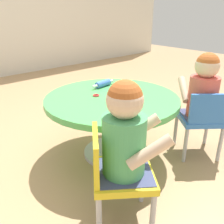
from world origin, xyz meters
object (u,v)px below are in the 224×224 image
at_px(craft_table, 112,110).
at_px(craft_scissors, 124,95).
at_px(rolling_pin, 103,84).
at_px(child_chair_left, 116,174).
at_px(child_chair_right, 201,119).
at_px(seated_child_right, 204,88).
at_px(seated_child_left, 125,133).

bearing_deg(craft_table, craft_scissors, -22.61).
height_order(craft_table, rolling_pin, rolling_pin).
xyz_separation_m(craft_table, craft_scissors, (0.09, -0.04, 0.11)).
relative_size(craft_table, child_chair_left, 1.81).
height_order(child_chair_right, seated_child_right, seated_child_right).
distance_m(craft_table, seated_child_right, 0.68).
bearing_deg(child_chair_left, craft_scissors, 42.74).
height_order(seated_child_left, rolling_pin, seated_child_left).
distance_m(child_chair_right, seated_child_right, 0.23).
bearing_deg(seated_child_left, child_chair_left, 142.96).
xyz_separation_m(seated_child_left, rolling_pin, (0.51, 0.77, -0.03)).
height_order(child_chair_right, rolling_pin, child_chair_right).
xyz_separation_m(seated_child_right, craft_scissors, (-0.43, 0.38, -0.05)).
height_order(child_chair_right, craft_scissors, child_chair_right).
distance_m(craft_table, rolling_pin, 0.29).
xyz_separation_m(child_chair_left, rolling_pin, (0.54, 0.74, 0.20)).
height_order(craft_table, seated_child_left, seated_child_left).
relative_size(child_chair_left, seated_child_left, 1.05).
bearing_deg(seated_child_left, child_chair_right, 5.32).
xyz_separation_m(seated_child_left, craft_scissors, (0.48, 0.50, -0.05)).
distance_m(craft_table, craft_scissors, 0.14).
xyz_separation_m(craft_table, rolling_pin, (0.11, 0.23, 0.13)).
distance_m(craft_table, child_chair_right, 0.67).
height_order(seated_child_left, seated_child_right, same).
height_order(craft_table, craft_scissors, craft_scissors).
relative_size(child_chair_right, craft_scissors, 3.84).
bearing_deg(seated_child_left, seated_child_right, 7.08).
bearing_deg(craft_scissors, seated_child_left, -134.01).
xyz_separation_m(child_chair_left, craft_scissors, (0.51, 0.47, 0.18)).
bearing_deg(rolling_pin, seated_child_right, -58.19).
bearing_deg(seated_child_right, rolling_pin, 121.81).
height_order(craft_table, child_chair_left, child_chair_left).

